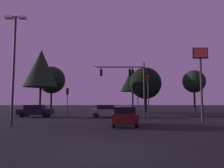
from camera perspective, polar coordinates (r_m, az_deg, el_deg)
ground_plane at (r=32.68m, az=-2.16°, el=-8.29°), size 168.00×168.00×0.00m
traffic_signal_mast_arm at (r=26.57m, az=4.78°, el=1.40°), size 6.83×0.50×7.03m
traffic_light_corner_left at (r=28.84m, az=-12.31°, el=-3.25°), size 0.33×0.37×3.80m
traffic_light_corner_right at (r=22.56m, az=10.03°, el=-1.11°), size 0.30×0.35×4.82m
traffic_light_median at (r=30.87m, az=7.20°, el=-2.94°), size 0.35×0.38×4.18m
car_nearside_lane at (r=16.75m, az=3.35°, el=-8.76°), size 2.02×4.23×1.52m
car_crossing_left at (r=25.74m, az=-1.37°, el=-7.43°), size 4.24×2.01×1.52m
car_crossing_right at (r=27.64m, az=-20.47°, el=-6.95°), size 4.24×1.90×1.52m
parking_lot_lamp_post at (r=18.42m, az=-25.55°, el=6.93°), size 1.70×0.36×8.89m
store_sign_illuminated at (r=20.84m, az=23.40°, el=4.23°), size 1.41×0.32×6.95m
tree_behind_sign at (r=39.38m, az=21.81°, el=0.65°), size 4.01×4.01×7.53m
tree_left_far at (r=40.58m, az=-16.42°, el=1.06°), size 5.12×5.12×8.58m
tree_center_horizon at (r=34.43m, az=-19.11°, el=4.11°), size 5.24×5.24×10.16m
tree_right_cluster at (r=45.46m, az=5.74°, el=1.21°), size 5.32×5.32×9.43m
tree_lot_edge at (r=39.38m, az=9.27°, el=0.20°), size 6.00×6.00×8.40m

